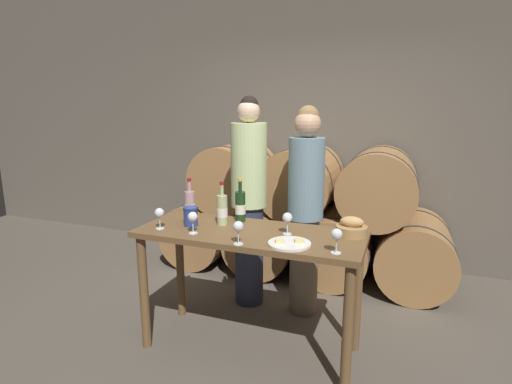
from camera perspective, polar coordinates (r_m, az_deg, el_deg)
The scene contains 17 objects.
ground_plane at distance 3.12m, azimuth -0.85°, elevation -21.29°, with size 10.00×10.00×0.00m, color #564F44.
stone_wall_back at distance 4.57m, azimuth 8.60°, elevation 10.50°, with size 10.00×0.12×3.20m.
barrel_stack at distance 4.16m, azimuth 6.53°, elevation -3.28°, with size 2.94×0.90×1.34m.
tasting_table at distance 2.78m, azimuth -0.89°, elevation -8.35°, with size 1.55×0.61×0.89m.
person_left at distance 3.41m, azimuth -1.01°, elevation -1.18°, with size 0.30×0.30×1.81m.
person_right at distance 3.27m, azimuth 7.07°, elevation -2.27°, with size 0.29×0.29×1.73m.
wine_bottle_red at distance 2.94m, azimuth -2.25°, elevation -2.04°, with size 0.08×0.08×0.32m.
wine_bottle_white at distance 2.87m, azimuth -4.85°, elevation -2.54°, with size 0.08×0.08×0.32m.
wine_bottle_rose at distance 3.01m, azimuth -9.41°, elevation -1.94°, with size 0.08×0.08×0.32m.
blue_crock at distance 2.88m, azimuth -9.32°, elevation -3.33°, with size 0.11×0.11×0.14m.
bread_basket at distance 2.71m, azimuth 13.49°, elevation -5.05°, with size 0.21×0.21×0.13m.
cheese_plate at distance 2.49m, azimuth 4.80°, elevation -7.32°, with size 0.27×0.27×0.04m.
wine_glass_far_left at distance 2.84m, azimuth -13.64°, elevation -3.02°, with size 0.07×0.07×0.15m.
wine_glass_left at distance 2.69m, azimuth -9.03°, elevation -3.65°, with size 0.07×0.07×0.15m.
wine_glass_center at distance 2.46m, azimuth -2.55°, elevation -5.07°, with size 0.07×0.07×0.15m.
wine_glass_right at distance 2.65m, azimuth 4.51°, elevation -3.78°, with size 0.07×0.07×0.15m.
wine_glass_far_right at distance 2.35m, azimuth 11.45°, elevation -6.07°, with size 0.07×0.07×0.15m.
Camera 1 is at (0.95, -2.43, 1.72)m, focal length 28.00 mm.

